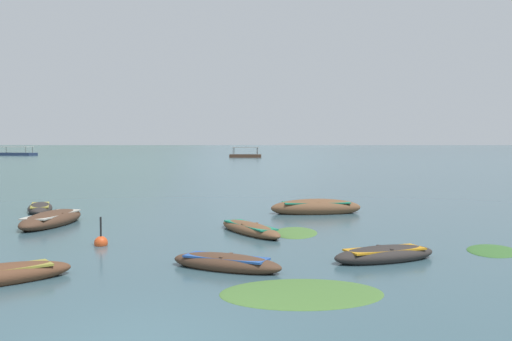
{
  "coord_description": "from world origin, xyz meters",
  "views": [
    {
      "loc": [
        2.38,
        -8.69,
        3.22
      ],
      "look_at": [
        -0.57,
        47.6,
        0.44
      ],
      "focal_mm": 38.81,
      "sensor_mm": 36.0,
      "label": 1
    }
  ],
  "objects_px": {
    "rowboat_0": "(226,263)",
    "rowboat_2": "(52,219)",
    "rowboat_5": "(40,208)",
    "rowboat_6": "(316,208)",
    "ferry_1": "(245,156)",
    "rowboat_7": "(250,229)",
    "ferry_0": "(16,154)",
    "rowboat_3": "(385,255)",
    "mooring_buoy": "(101,242)"
  },
  "relations": [
    {
      "from": "rowboat_3",
      "to": "rowboat_6",
      "type": "xyz_separation_m",
      "value": [
        -1.31,
        10.22,
        0.1
      ]
    },
    {
      "from": "rowboat_3",
      "to": "rowboat_6",
      "type": "height_order",
      "value": "rowboat_6"
    },
    {
      "from": "rowboat_0",
      "to": "rowboat_5",
      "type": "height_order",
      "value": "rowboat_5"
    },
    {
      "from": "rowboat_3",
      "to": "rowboat_5",
      "type": "bearing_deg",
      "value": 144.47
    },
    {
      "from": "rowboat_0",
      "to": "ferry_1",
      "type": "xyz_separation_m",
      "value": [
        -7.45,
        110.8,
        0.29
      ]
    },
    {
      "from": "rowboat_6",
      "to": "ferry_1",
      "type": "xyz_separation_m",
      "value": [
        -10.38,
        99.32,
        0.19
      ]
    },
    {
      "from": "rowboat_0",
      "to": "mooring_buoy",
      "type": "xyz_separation_m",
      "value": [
        -4.29,
        3.05,
        -0.06
      ]
    },
    {
      "from": "rowboat_7",
      "to": "ferry_0",
      "type": "height_order",
      "value": "ferry_0"
    },
    {
      "from": "rowboat_2",
      "to": "rowboat_7",
      "type": "bearing_deg",
      "value": -11.3
    },
    {
      "from": "rowboat_7",
      "to": "ferry_0",
      "type": "relative_size",
      "value": 0.34
    },
    {
      "from": "rowboat_6",
      "to": "rowboat_3",
      "type": "bearing_deg",
      "value": -82.69
    },
    {
      "from": "rowboat_3",
      "to": "rowboat_5",
      "type": "distance_m",
      "value": 17.58
    },
    {
      "from": "rowboat_2",
      "to": "rowboat_6",
      "type": "relative_size",
      "value": 0.99
    },
    {
      "from": "rowboat_2",
      "to": "ferry_1",
      "type": "xyz_separation_m",
      "value": [
        0.25,
        103.52,
        0.23
      ]
    },
    {
      "from": "rowboat_5",
      "to": "rowboat_7",
      "type": "bearing_deg",
      "value": -29.27
    },
    {
      "from": "rowboat_3",
      "to": "ferry_1",
      "type": "xyz_separation_m",
      "value": [
        -11.69,
        109.54,
        0.28
      ]
    },
    {
      "from": "rowboat_7",
      "to": "mooring_buoy",
      "type": "height_order",
      "value": "mooring_buoy"
    },
    {
      "from": "rowboat_3",
      "to": "rowboat_7",
      "type": "distance_m",
      "value": 5.97
    },
    {
      "from": "rowboat_2",
      "to": "rowboat_3",
      "type": "bearing_deg",
      "value": -26.77
    },
    {
      "from": "rowboat_5",
      "to": "ferry_1",
      "type": "relative_size",
      "value": 0.51
    },
    {
      "from": "rowboat_2",
      "to": "rowboat_7",
      "type": "relative_size",
      "value": 1.13
    },
    {
      "from": "rowboat_0",
      "to": "rowboat_2",
      "type": "height_order",
      "value": "rowboat_2"
    },
    {
      "from": "rowboat_7",
      "to": "rowboat_5",
      "type": "bearing_deg",
      "value": 150.73
    },
    {
      "from": "ferry_0",
      "to": "ferry_1",
      "type": "bearing_deg",
      "value": -16.05
    },
    {
      "from": "rowboat_7",
      "to": "ferry_1",
      "type": "relative_size",
      "value": 0.54
    },
    {
      "from": "rowboat_0",
      "to": "rowboat_2",
      "type": "bearing_deg",
      "value": 136.57
    },
    {
      "from": "rowboat_0",
      "to": "rowboat_5",
      "type": "xyz_separation_m",
      "value": [
        -10.06,
        11.48,
        0.0
      ]
    },
    {
      "from": "rowboat_2",
      "to": "rowboat_5",
      "type": "distance_m",
      "value": 4.81
    },
    {
      "from": "ferry_1",
      "to": "mooring_buoy",
      "type": "bearing_deg",
      "value": -88.32
    },
    {
      "from": "rowboat_5",
      "to": "mooring_buoy",
      "type": "height_order",
      "value": "mooring_buoy"
    },
    {
      "from": "rowboat_5",
      "to": "ferry_0",
      "type": "distance_m",
      "value": 131.49
    },
    {
      "from": "ferry_1",
      "to": "mooring_buoy",
      "type": "height_order",
      "value": "ferry_1"
    },
    {
      "from": "rowboat_5",
      "to": "rowboat_6",
      "type": "distance_m",
      "value": 12.99
    },
    {
      "from": "rowboat_0",
      "to": "rowboat_5",
      "type": "distance_m",
      "value": 15.26
    },
    {
      "from": "rowboat_3",
      "to": "ferry_0",
      "type": "height_order",
      "value": "ferry_0"
    },
    {
      "from": "ferry_0",
      "to": "mooring_buoy",
      "type": "xyz_separation_m",
      "value": [
        65.36,
        -125.64,
        -0.35
      ]
    },
    {
      "from": "ferry_1",
      "to": "rowboat_0",
      "type": "bearing_deg",
      "value": -86.16
    },
    {
      "from": "rowboat_7",
      "to": "rowboat_3",
      "type": "bearing_deg",
      "value": -47.97
    },
    {
      "from": "rowboat_0",
      "to": "rowboat_3",
      "type": "bearing_deg",
      "value": 16.57
    },
    {
      "from": "rowboat_6",
      "to": "mooring_buoy",
      "type": "distance_m",
      "value": 11.1
    },
    {
      "from": "ferry_1",
      "to": "rowboat_5",
      "type": "bearing_deg",
      "value": -91.51
    },
    {
      "from": "rowboat_3",
      "to": "rowboat_7",
      "type": "height_order",
      "value": "rowboat_3"
    },
    {
      "from": "rowboat_3",
      "to": "mooring_buoy",
      "type": "bearing_deg",
      "value": 168.17
    },
    {
      "from": "rowboat_7",
      "to": "ferry_1",
      "type": "height_order",
      "value": "ferry_1"
    },
    {
      "from": "rowboat_0",
      "to": "rowboat_2",
      "type": "xyz_separation_m",
      "value": [
        -7.7,
        7.29,
        0.06
      ]
    },
    {
      "from": "rowboat_7",
      "to": "mooring_buoy",
      "type": "xyz_separation_m",
      "value": [
        -4.53,
        -2.65,
        -0.05
      ]
    },
    {
      "from": "rowboat_3",
      "to": "rowboat_6",
      "type": "bearing_deg",
      "value": 97.31
    },
    {
      "from": "rowboat_2",
      "to": "rowboat_7",
      "type": "height_order",
      "value": "rowboat_2"
    },
    {
      "from": "rowboat_3",
      "to": "rowboat_7",
      "type": "bearing_deg",
      "value": 132.03
    },
    {
      "from": "rowboat_7",
      "to": "ferry_0",
      "type": "bearing_deg",
      "value": 119.61
    }
  ]
}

